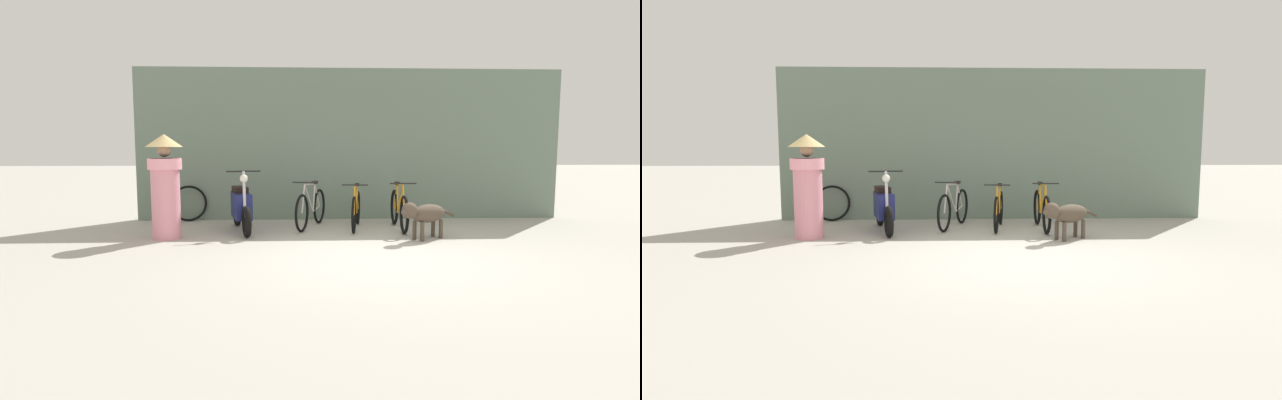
{
  "view_description": "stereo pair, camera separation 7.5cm",
  "coord_description": "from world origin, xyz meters",
  "views": [
    {
      "loc": [
        -1.14,
        -6.67,
        1.54
      ],
      "look_at": [
        -0.74,
        1.31,
        0.65
      ],
      "focal_mm": 28.0,
      "sensor_mm": 36.0,
      "label": 1
    },
    {
      "loc": [
        -1.07,
        -6.67,
        1.54
      ],
      "look_at": [
        -0.74,
        1.31,
        0.65
      ],
      "focal_mm": 28.0,
      "sensor_mm": 36.0,
      "label": 2
    }
  ],
  "objects": [
    {
      "name": "spare_tire_left",
      "position": [
        -3.27,
        3.38,
        0.36
      ],
      "size": [
        0.7,
        0.29,
        0.73
      ],
      "rotation": [
        0.0,
        0.0,
        0.34
      ],
      "color": "black",
      "rests_on": "ground"
    },
    {
      "name": "stray_dog",
      "position": [
        0.95,
        1.23,
        0.42
      ],
      "size": [
        1.09,
        0.81,
        0.63
      ],
      "rotation": [
        0.0,
        0.0,
        3.74
      ],
      "color": "#4C3F33",
      "rests_on": "ground"
    },
    {
      "name": "bicycle_0",
      "position": [
        -0.85,
        2.52,
        0.36
      ],
      "size": [
        0.66,
        1.65,
        0.88
      ],
      "rotation": [
        0.0,
        0.0,
        -1.91
      ],
      "color": "black",
      "rests_on": "ground"
    },
    {
      "name": "bicycle_1",
      "position": [
        -0.03,
        2.35,
        0.35
      ],
      "size": [
        0.48,
        1.63,
        0.85
      ],
      "rotation": [
        0.0,
        0.0,
        -1.77
      ],
      "color": "black",
      "rests_on": "ground"
    },
    {
      "name": "ground_plane",
      "position": [
        0.0,
        0.0,
        0.0
      ],
      "size": [
        60.0,
        60.0,
        0.0
      ],
      "primitive_type": "plane",
      "color": "#ADA89E"
    },
    {
      "name": "shop_wall_back",
      "position": [
        0.0,
        3.63,
        1.54
      ],
      "size": [
        8.68,
        0.2,
        3.07
      ],
      "color": "slate",
      "rests_on": "ground"
    },
    {
      "name": "bicycle_2",
      "position": [
        0.75,
        2.27,
        0.36
      ],
      "size": [
        0.46,
        1.73,
        0.88
      ],
      "rotation": [
        0.0,
        0.0,
        -1.61
      ],
      "color": "black",
      "rests_on": "ground"
    },
    {
      "name": "motorcycle",
      "position": [
        -2.1,
        2.16,
        0.43
      ],
      "size": [
        0.63,
        1.76,
        1.1
      ],
      "rotation": [
        0.0,
        0.0,
        -1.33
      ],
      "color": "black",
      "rests_on": "ground"
    },
    {
      "name": "person_in_robes",
      "position": [
        -3.26,
        1.55,
        0.92
      ],
      "size": [
        0.69,
        0.69,
        1.71
      ],
      "rotation": [
        0.0,
        0.0,
        2.96
      ],
      "color": "pink",
      "rests_on": "ground"
    }
  ]
}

